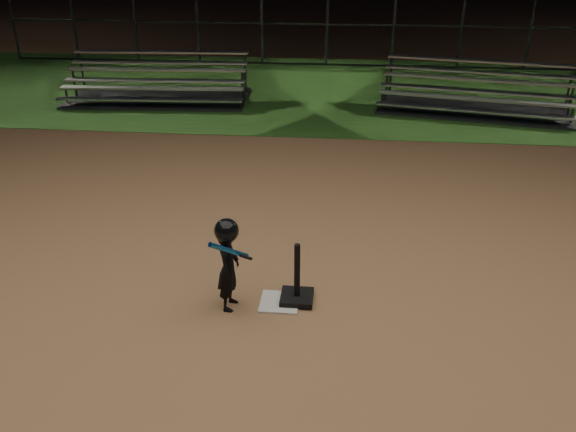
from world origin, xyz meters
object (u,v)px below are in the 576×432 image
Objects in this scene: home_plate at (280,302)px; child_batter at (228,262)px; bleacher_left at (159,91)px; bleacher_right at (474,102)px; batting_tee at (297,290)px.

child_batter reaches higher than home_plate.
child_batter reaches higher than bleacher_left.
bleacher_left is 0.97× the size of bleacher_right.
batting_tee is 0.90m from child_batter.
batting_tee is 0.16× the size of bleacher_right.
bleacher_left reaches higher than batting_tee.
bleacher_right is at bearing -22.31° from child_batter.
home_plate is 0.82m from child_batter.
bleacher_left is (-4.02, 8.60, 0.21)m from home_plate.
home_plate is at bearing -68.07° from bleacher_left.
home_plate is 0.40× the size of child_batter.
bleacher_right is (7.70, -0.20, -0.00)m from bleacher_left.
batting_tee is 9.02m from bleacher_right.
home_plate is 9.49m from bleacher_left.
home_plate is at bearing -73.39° from child_batter.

